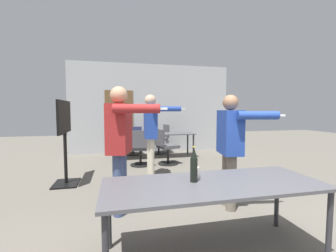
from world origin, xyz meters
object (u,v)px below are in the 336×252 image
Objects in this scene: office_chair_side_rolled at (134,142)px; office_chair_near_pushed at (140,149)px; person_center_tall at (231,141)px; office_chair_far_right at (161,140)px; tv_screen at (65,134)px; office_chair_far_left at (166,148)px; beer_bottle at (194,165)px; person_left_plaid at (121,138)px; drink_cup at (196,172)px; person_near_casual at (151,128)px.

office_chair_near_pushed is at bearing -93.68° from office_chair_side_rolled.
person_center_tall is 4.27m from office_chair_far_right.
tv_screen is at bearing -113.50° from person_center_tall.
person_center_tall is 1.75× the size of office_chair_far_left.
office_chair_side_rolled is 2.64× the size of beer_bottle.
drink_cup is (0.73, -0.94, -0.26)m from person_left_plaid.
person_near_casual is 1.22m from office_chair_near_pushed.
office_chair_far_right is 5.04m from drink_cup.
tv_screen is 1.75m from person_left_plaid.
beer_bottle reaches higher than office_chair_near_pushed.
drink_cup is (0.27, -4.90, 0.36)m from office_chair_side_rolled.
tv_screen is 3.01m from beer_bottle.
person_center_tall reaches higher than tv_screen.
office_chair_side_rolled is at bearing 89.07° from office_chair_far_right.
drink_cup is (-0.62, -4.99, 0.33)m from office_chair_far_right.
office_chair_side_rolled is 4.92m from drink_cup.
office_chair_far_left is 2.71× the size of beer_bottle.
person_near_casual is at bearing -91.82° from office_chair_side_rolled.
person_center_tall is 4.32m from office_chair_side_rolled.
person_left_plaid reaches higher than person_center_tall.
office_chair_near_pushed is at bearing -150.34° from person_center_tall.
office_chair_near_pushed is at bearing 144.90° from office_chair_far_right.
person_left_plaid reaches higher than office_chair_near_pushed.
office_chair_far_right is at bearing 165.20° from person_near_casual.
office_chair_far_left is at bearing -163.50° from person_center_tall.
office_chair_far_left is 1.02× the size of office_chair_side_rolled.
office_chair_side_rolled is at bearing -175.18° from person_near_casual.
office_chair_near_pushed is (0.52, 2.52, -0.61)m from person_left_plaid.
tv_screen is 0.92× the size of person_left_plaid.
person_center_tall reaches higher than office_chair_side_rolled.
office_chair_far_right is 1.51m from office_chair_far_left.
office_chair_side_rolled is (-0.19, 2.48, -0.63)m from person_near_casual.
person_near_casual reaches higher than office_chair_near_pushed.
office_chair_far_right is 5.18m from beer_bottle.
tv_screen is 3.01m from person_center_tall.
person_near_casual reaches higher than office_chair_far_left.
tv_screen is at bearing -130.45° from person_left_plaid.
office_chair_near_pushed is 8.56× the size of drink_cup.
office_chair_near_pushed is (-0.12, 1.04, -0.62)m from person_near_casual.
tv_screen is at bearing -126.11° from office_chair_side_rolled.
tv_screen is 2.97m from office_chair_side_rolled.
drink_cup is at bearing -92.89° from office_chair_side_rolled.
office_chair_far_right is at bearing 82.41° from beer_bottle.
office_chair_far_left is 1.59m from office_chair_side_rolled.
office_chair_far_right is 8.84× the size of drink_cup.
drink_cup is at bearing -143.90° from tv_screen.
person_near_casual reaches higher than beer_bottle.
office_chair_far_left is at bearing 154.04° from person_near_casual.
tv_screen is 1.94m from office_chair_near_pushed.
person_left_plaid is at bearing -87.90° from person_center_tall.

